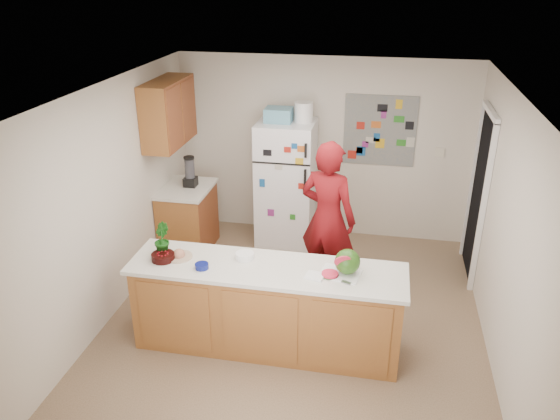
% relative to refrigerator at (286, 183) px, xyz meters
% --- Properties ---
extents(floor, '(4.00, 4.50, 0.02)m').
position_rel_refrigerator_xyz_m(floor, '(0.45, -1.88, -0.86)').
color(floor, brown).
rests_on(floor, ground).
extents(wall_back, '(4.00, 0.02, 2.50)m').
position_rel_refrigerator_xyz_m(wall_back, '(0.45, 0.38, 0.40)').
color(wall_back, beige).
rests_on(wall_back, ground).
extents(wall_left, '(0.02, 4.50, 2.50)m').
position_rel_refrigerator_xyz_m(wall_left, '(-1.56, -1.88, 0.40)').
color(wall_left, beige).
rests_on(wall_left, ground).
extents(wall_right, '(0.02, 4.50, 2.50)m').
position_rel_refrigerator_xyz_m(wall_right, '(2.46, -1.88, 0.40)').
color(wall_right, beige).
rests_on(wall_right, ground).
extents(ceiling, '(4.00, 4.50, 0.02)m').
position_rel_refrigerator_xyz_m(ceiling, '(0.45, -1.88, 1.66)').
color(ceiling, white).
rests_on(ceiling, wall_back).
extents(doorway, '(0.03, 0.85, 2.04)m').
position_rel_refrigerator_xyz_m(doorway, '(2.44, -0.43, 0.17)').
color(doorway, black).
rests_on(doorway, ground).
extents(peninsula_base, '(2.60, 0.62, 0.88)m').
position_rel_refrigerator_xyz_m(peninsula_base, '(0.25, -2.38, -0.41)').
color(peninsula_base, brown).
rests_on(peninsula_base, floor).
extents(peninsula_top, '(2.68, 0.70, 0.04)m').
position_rel_refrigerator_xyz_m(peninsula_top, '(0.25, -2.38, 0.05)').
color(peninsula_top, silver).
rests_on(peninsula_top, peninsula_base).
extents(side_counter_base, '(0.60, 0.80, 0.86)m').
position_rel_refrigerator_xyz_m(side_counter_base, '(-1.24, -0.53, -0.42)').
color(side_counter_base, brown).
rests_on(side_counter_base, floor).
extents(side_counter_top, '(0.64, 0.84, 0.04)m').
position_rel_refrigerator_xyz_m(side_counter_top, '(-1.24, -0.53, 0.03)').
color(side_counter_top, silver).
rests_on(side_counter_top, side_counter_base).
extents(upper_cabinets, '(0.35, 1.00, 0.80)m').
position_rel_refrigerator_xyz_m(upper_cabinets, '(-1.37, -0.58, 1.05)').
color(upper_cabinets, brown).
rests_on(upper_cabinets, wall_left).
extents(refrigerator, '(0.75, 0.70, 1.70)m').
position_rel_refrigerator_xyz_m(refrigerator, '(0.00, 0.00, 0.00)').
color(refrigerator, silver).
rests_on(refrigerator, floor).
extents(fridge_top_bin, '(0.35, 0.28, 0.18)m').
position_rel_refrigerator_xyz_m(fridge_top_bin, '(-0.10, 0.00, 0.94)').
color(fridge_top_bin, '#5999B2').
rests_on(fridge_top_bin, refrigerator).
extents(photo_collage, '(0.95, 0.01, 0.95)m').
position_rel_refrigerator_xyz_m(photo_collage, '(1.20, 0.36, 0.70)').
color(photo_collage, slate).
rests_on(photo_collage, wall_back).
extents(person, '(0.78, 0.64, 1.84)m').
position_rel_refrigerator_xyz_m(person, '(0.70, -1.18, 0.07)').
color(person, maroon).
rests_on(person, floor).
extents(blender_appliance, '(0.13, 0.13, 0.38)m').
position_rel_refrigerator_xyz_m(blender_appliance, '(-1.19, -0.47, 0.24)').
color(blender_appliance, black).
rests_on(blender_appliance, side_counter_top).
extents(cutting_board, '(0.41, 0.34, 0.01)m').
position_rel_refrigerator_xyz_m(cutting_board, '(0.96, -2.38, 0.08)').
color(cutting_board, silver).
rests_on(cutting_board, peninsula_top).
extents(watermelon, '(0.24, 0.24, 0.24)m').
position_rel_refrigerator_xyz_m(watermelon, '(1.02, -2.36, 0.20)').
color(watermelon, '#195510').
rests_on(watermelon, cutting_board).
extents(watermelon_slice, '(0.16, 0.16, 0.02)m').
position_rel_refrigerator_xyz_m(watermelon_slice, '(0.86, -2.43, 0.09)').
color(watermelon_slice, '#D31A44').
rests_on(watermelon_slice, cutting_board).
extents(cherry_bowl, '(0.24, 0.24, 0.07)m').
position_rel_refrigerator_xyz_m(cherry_bowl, '(-0.77, -2.44, 0.11)').
color(cherry_bowl, black).
rests_on(cherry_bowl, peninsula_top).
extents(white_bowl, '(0.20, 0.20, 0.06)m').
position_rel_refrigerator_xyz_m(white_bowl, '(0.00, -2.25, 0.10)').
color(white_bowl, white).
rests_on(white_bowl, peninsula_top).
extents(cobalt_bowl, '(0.15, 0.15, 0.05)m').
position_rel_refrigerator_xyz_m(cobalt_bowl, '(-0.35, -2.52, 0.10)').
color(cobalt_bowl, navy).
rests_on(cobalt_bowl, peninsula_top).
extents(plate, '(0.31, 0.31, 0.02)m').
position_rel_refrigerator_xyz_m(plate, '(-0.64, -2.36, 0.08)').
color(plate, beige).
rests_on(plate, peninsula_top).
extents(paper_towel, '(0.19, 0.18, 0.02)m').
position_rel_refrigerator_xyz_m(paper_towel, '(0.73, -2.47, 0.08)').
color(paper_towel, silver).
rests_on(paper_towel, peninsula_top).
extents(keys, '(0.10, 0.07, 0.01)m').
position_rel_refrigerator_xyz_m(keys, '(1.02, -2.52, 0.08)').
color(keys, gray).
rests_on(keys, peninsula_top).
extents(potted_plant, '(0.22, 0.23, 0.33)m').
position_rel_refrigerator_xyz_m(potted_plant, '(-0.82, -2.33, 0.24)').
color(potted_plant, '#0D3D0F').
rests_on(potted_plant, peninsula_top).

